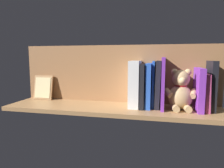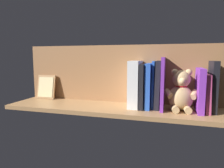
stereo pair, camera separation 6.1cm
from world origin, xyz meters
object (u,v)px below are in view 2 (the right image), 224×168
Objects in this scene: book_0 at (213,86)px; teddy_bear at (181,92)px; dictionary_thick_white at (135,84)px; picture_frame_leaning at (46,87)px.

teddy_bear is (14.77, 2.47, -3.26)cm from book_0.
book_0 is at bearing -178.94° from dictionary_thick_white.
teddy_bear is at bearing 174.87° from picture_frame_leaning.
picture_frame_leaning is (97.78, -4.98, -4.90)cm from book_0.
book_0 is at bearing -174.92° from teddy_bear.
picture_frame_leaning is (83.01, -7.45, -1.64)cm from teddy_bear.
picture_frame_leaning is at bearing -5.47° from dictionary_thick_white.
book_0 is 1.01× the size of dictionary_thick_white.
book_0 is 38.36cm from dictionary_thick_white.
teddy_bear reaches higher than picture_frame_leaning.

